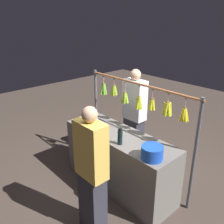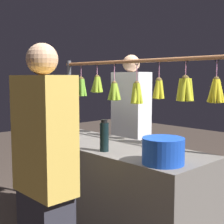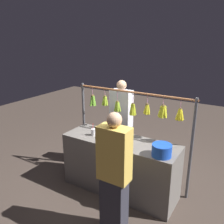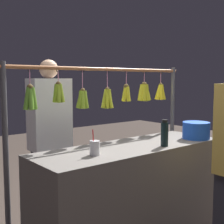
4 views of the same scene
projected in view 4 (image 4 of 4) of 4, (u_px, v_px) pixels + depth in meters
name	position (u px, v px, depth m)	size (l,w,h in m)	color
market_counter	(131.00, 194.00, 2.77)	(1.81, 0.60, 0.88)	#66605B
display_rack	(107.00, 110.00, 2.98)	(2.01, 0.13, 1.59)	#4C4C51
water_bottle	(165.00, 134.00, 2.69)	(0.06, 0.06, 0.23)	black
blue_bucket	(196.00, 130.00, 3.04)	(0.26, 0.26, 0.16)	blue
drink_cup	(95.00, 148.00, 2.38)	(0.08, 0.08, 0.20)	silver
vendor_person	(50.00, 146.00, 3.04)	(0.39, 0.21, 1.64)	#2D2D38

